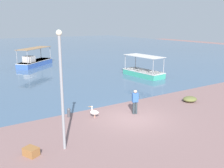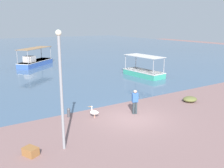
{
  "view_description": "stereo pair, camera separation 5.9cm",
  "coord_description": "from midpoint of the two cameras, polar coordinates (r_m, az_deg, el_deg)",
  "views": [
    {
      "loc": [
        -9.33,
        -12.27,
        6.11
      ],
      "look_at": [
        0.96,
        4.07,
        1.32
      ],
      "focal_mm": 40.0,
      "sensor_mm": 36.0,
      "label": 1
    },
    {
      "loc": [
        -9.28,
        -12.3,
        6.11
      ],
      "look_at": [
        0.96,
        4.07,
        1.32
      ],
      "focal_mm": 40.0,
      "sensor_mm": 36.0,
      "label": 2
    }
  ],
  "objects": [
    {
      "name": "fishing_boat_near_left",
      "position": [
        37.65,
        -17.34,
        4.88
      ],
      "size": [
        6.09,
        5.73,
        2.56
      ],
      "color": "#395FB3",
      "rests_on": "harbor_water"
    },
    {
      "name": "ground",
      "position": [
        16.58,
        4.63,
        -7.76
      ],
      "size": [
        120.0,
        120.0,
        0.0
      ],
      "primitive_type": "plane",
      "color": "#836160"
    },
    {
      "name": "net_pile",
      "position": [
        20.68,
        17.3,
        -3.32
      ],
      "size": [
        1.16,
        0.99,
        0.41
      ],
      "primitive_type": "ellipsoid",
      "color": "olive",
      "rests_on": "ground"
    },
    {
      "name": "cargo_crate",
      "position": [
        12.74,
        -18.14,
        -14.47
      ],
      "size": [
        0.75,
        0.84,
        0.4
      ],
      "primitive_type": "cube",
      "rotation": [
        0.0,
        0.0,
        2.03
      ],
      "color": "#956133",
      "rests_on": "ground"
    },
    {
      "name": "fisherman_standing",
      "position": [
        17.03,
        5.2,
        -3.93
      ],
      "size": [
        0.45,
        0.33,
        1.69
      ],
      "color": "#2F3B41",
      "rests_on": "ground"
    },
    {
      "name": "harbor_water",
      "position": [
        61.31,
        -23.49,
        7.06
      ],
      "size": [
        110.0,
        90.0,
        0.0
      ],
      "primitive_type": "cube",
      "color": "#45607E",
      "rests_on": "ground"
    },
    {
      "name": "pelican",
      "position": [
        16.51,
        -4.2,
        -6.44
      ],
      "size": [
        0.64,
        0.66,
        0.8
      ],
      "color": "#E0997A",
      "rests_on": "ground"
    },
    {
      "name": "lamp_post",
      "position": [
        11.88,
        -11.6,
        -0.26
      ],
      "size": [
        0.28,
        0.28,
        5.8
      ],
      "color": "gray",
      "rests_on": "ground"
    },
    {
      "name": "fishing_boat_outer",
      "position": [
        29.23,
        7.12,
        2.75
      ],
      "size": [
        2.49,
        5.26,
        2.38
      ],
      "color": "teal",
      "rests_on": "harbor_water"
    },
    {
      "name": "mooring_bollard",
      "position": [
        16.86,
        -9.94,
        -6.35
      ],
      "size": [
        0.23,
        0.23,
        0.62
      ],
      "color": "#47474C",
      "rests_on": "ground"
    }
  ]
}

